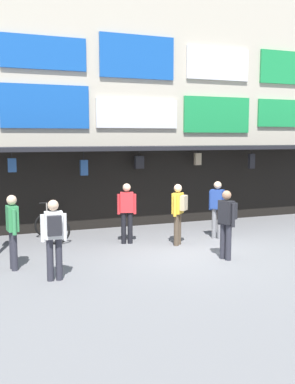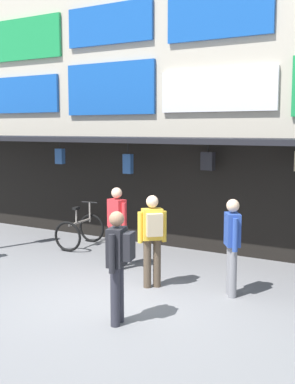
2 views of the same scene
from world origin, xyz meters
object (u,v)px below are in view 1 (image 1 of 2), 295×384
pedestrian_in_green (179,210)px  pedestrian_in_white (54,234)px  pedestrian_in_yellow (13,228)px  pedestrian_in_blue (127,210)px  pedestrian_in_purple (217,206)px  bicycle_parked (52,227)px  pedestrian_in_black (227,219)px

pedestrian_in_green → pedestrian_in_white: 4.14m
pedestrian_in_white → pedestrian_in_yellow: bearing=122.7°
pedestrian_in_blue → pedestrian_in_yellow: bearing=-155.3°
pedestrian_in_yellow → pedestrian_in_purple: bearing=10.6°
bicycle_parked → pedestrian_in_purple: bearing=-18.3°
bicycle_parked → pedestrian_in_yellow: (-1.26, -2.59, 0.55)m
pedestrian_in_green → pedestrian_in_white: bearing=-152.8°
pedestrian_in_black → pedestrian_in_blue: bearing=125.4°
pedestrian_in_purple → pedestrian_in_green: bearing=-167.0°
pedestrian_in_white → pedestrian_in_purple: bearing=23.6°
pedestrian_in_purple → pedestrian_in_green: same height
pedestrian_in_blue → pedestrian_in_green: same height
pedestrian_in_white → pedestrian_in_black: bearing=2.2°
pedestrian_in_yellow → pedestrian_in_green: 4.47m
pedestrian_in_green → pedestrian_in_yellow: bearing=-170.1°
pedestrian_in_green → pedestrian_in_white: (-3.68, -1.89, 0.00)m
pedestrian_in_black → pedestrian_in_white: (-4.15, -0.16, 0.00)m
bicycle_parked → pedestrian_in_black: (3.61, -3.55, 0.59)m
pedestrian_in_purple → pedestrian_in_black: bearing=-114.2°
pedestrian_in_purple → pedestrian_in_white: (-5.07, -2.21, 0.04)m
pedestrian_in_black → pedestrian_in_purple: same height
pedestrian_in_yellow → pedestrian_in_white: bearing=-57.3°
pedestrian_in_black → pedestrian_in_green: (-0.47, 1.73, 0.00)m
pedestrian_in_yellow → pedestrian_in_purple: same height
bicycle_parked → pedestrian_in_green: bearing=-30.1°
bicycle_parked → pedestrian_in_white: pedestrian_in_white is taller
bicycle_parked → pedestrian_in_white: 3.80m
bicycle_parked → pedestrian_in_white: size_ratio=0.74×
pedestrian_in_black → pedestrian_in_green: 1.80m
pedestrian_in_black → pedestrian_in_blue: size_ratio=1.00×
pedestrian_in_blue → pedestrian_in_green: bearing=-28.6°
pedestrian_in_yellow → pedestrian_in_white: (0.72, -1.13, 0.04)m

